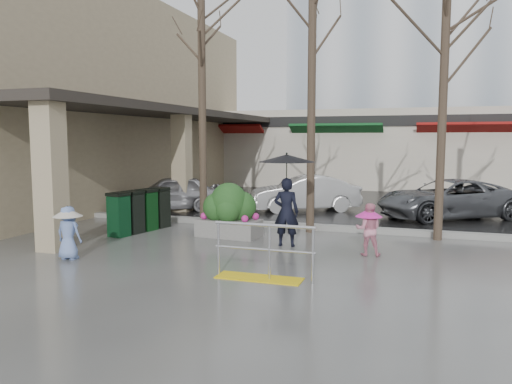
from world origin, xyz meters
The scene contains 21 objects.
ground centered at (0.00, 0.00, 0.00)m, with size 120.00×120.00×0.00m, color #51514F.
street_asphalt centered at (0.00, 22.00, 0.01)m, with size 120.00×36.00×0.01m, color black.
curb centered at (0.00, 4.00, 0.07)m, with size 120.00×0.30×0.15m, color gray.
near_building centered at (-9.00, 8.00, 4.00)m, with size 6.00×18.00×8.00m, color tan.
canopy_slab centered at (-4.80, 8.00, 3.62)m, with size 2.80×18.00×0.25m, color #2D2823.
pillar_front centered at (-3.90, -0.50, 1.75)m, with size 0.55×0.55×3.50m, color tan.
pillar_back centered at (-3.90, 6.00, 1.75)m, with size 0.55×0.55×3.50m, color tan.
storefront_row centered at (2.00, 17.97, 2.01)m, with size 34.00×6.74×4.00m.
office_tower centered at (4.00, 30.00, 12.50)m, with size 18.00×12.00×25.00m, color #8C99A8.
handrail centered at (1.36, -1.20, 0.38)m, with size 1.90×0.50×1.03m.
tree_west centered at (-2.00, 3.60, 5.08)m, with size 3.20×3.20×6.80m.
tree_midwest centered at (1.20, 3.60, 5.23)m, with size 3.20×3.20×7.00m.
tree_mideast centered at (4.50, 3.60, 4.86)m, with size 3.20×3.20×6.50m.
woman centered at (1.04, 1.66, 1.41)m, with size 1.35×1.35×2.23m.
child_pink centered at (3.00, 1.32, 0.65)m, with size 0.61×0.59×1.15m.
child_blue centered at (-3.00, -1.07, 0.67)m, with size 0.62×0.62×1.15m.
planter centered at (-0.67, 2.32, 0.68)m, with size 1.69×0.99×1.42m.
news_boxes centered at (-3.26, 2.19, 0.58)m, with size 0.88×2.12×1.15m.
car_a centered at (-4.39, 6.02, 0.63)m, with size 1.49×3.70×1.26m, color #A8A7AC.
car_b centered at (0.15, 7.49, 0.63)m, with size 1.33×3.82×1.26m, color silver.
car_c centered at (4.89, 7.34, 0.63)m, with size 2.09×4.53×1.26m, color #585A5F.
Camera 1 is at (4.08, -9.68, 2.56)m, focal length 35.00 mm.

